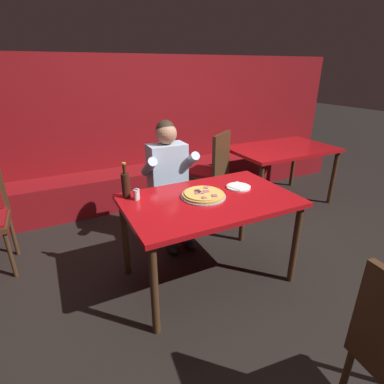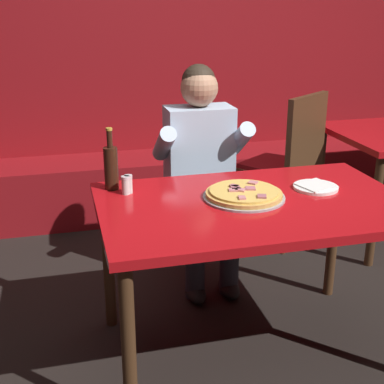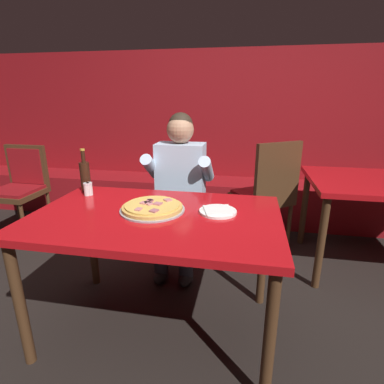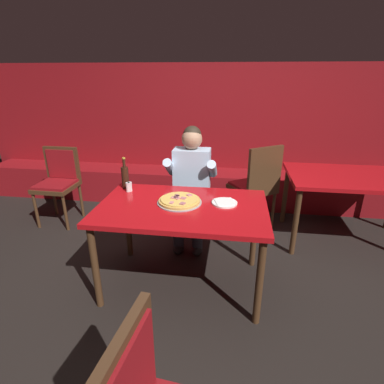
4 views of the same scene
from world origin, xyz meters
The scene contains 12 objects.
ground_plane centered at (0.00, 0.00, 0.00)m, with size 24.00×24.00×0.00m, color black.
booth_wall_panel centered at (0.00, 2.18, 0.95)m, with size 6.80×0.16×1.90m, color maroon.
booth_bench centered at (0.00, 1.86, 0.23)m, with size 6.46×0.48×0.46m, color maroon.
main_dining_table centered at (0.00, 0.00, 0.69)m, with size 1.37×0.87×0.77m.
pizza centered at (-0.03, 0.05, 0.79)m, with size 0.37×0.37×0.05m.
plate_white_paper centered at (0.34, 0.08, 0.78)m, with size 0.21×0.21×0.02m.
beer_bottle centered at (-0.59, 0.32, 0.88)m, with size 0.07×0.07×0.29m.
shaker_parmesan centered at (-0.54, 0.23, 0.81)m, with size 0.04×0.04×0.09m.
shaker_black_pepper centered at (-0.52, 0.24, 0.81)m, with size 0.04×0.04×0.09m.
diner_seated_blue_shirt centered at (-0.04, 0.72, 0.71)m, with size 0.53×0.53×1.27m.
dining_chair_near_left centered at (0.67, 1.11, 0.61)m, with size 0.61×0.61×1.04m.
background_dining_table centered at (1.66, 1.00, 0.68)m, with size 1.35×0.86×0.77m.
Camera 1 is at (-1.11, -1.90, 1.75)m, focal length 28.00 mm.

